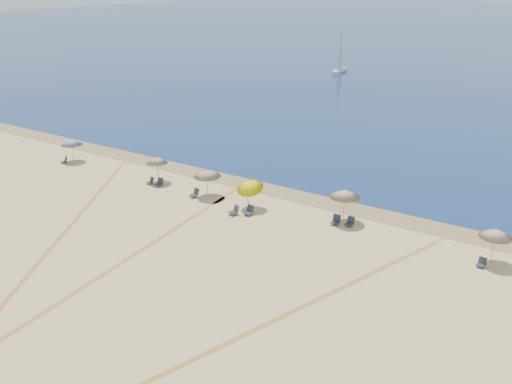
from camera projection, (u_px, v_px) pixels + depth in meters
ground at (37, 345)px, 26.29m from camera, size 160.00×160.00×0.00m
wet_sand at (282, 191)px, 45.04m from camera, size 500.00×500.00×0.00m
umbrella_0 at (71, 142)px, 51.70m from camera, size 2.02×2.02×2.27m
umbrella_1 at (157, 160)px, 46.37m from camera, size 1.86×1.86×2.38m
umbrella_2 at (207, 173)px, 43.36m from camera, size 2.24×2.26×2.33m
umbrella_3 at (249, 185)px, 41.08m from camera, size 2.06×2.12×2.53m
umbrella_4 at (345, 193)px, 38.76m from camera, size 2.25×2.25×2.55m
umbrella_5 at (496, 233)px, 33.05m from camera, size 2.00×2.00×2.43m
chair_0 at (65, 160)px, 51.74m from camera, size 0.70×0.75×0.61m
chair_1 at (151, 181)px, 46.56m from camera, size 0.63×0.70×0.60m
chair_2 at (159, 183)px, 46.10m from camera, size 0.59×0.68×0.69m
chair_3 at (195, 193)px, 43.80m from camera, size 0.73×0.81×0.71m
chair_4 at (234, 211)px, 40.56m from camera, size 0.82×0.87×0.71m
chair_5 at (249, 211)px, 40.54m from camera, size 0.67×0.77×0.74m
chair_6 at (336, 220)px, 38.99m from camera, size 0.62×0.71×0.71m
chair_7 at (350, 222)px, 38.74m from camera, size 0.59×0.69×0.67m
chair_8 at (482, 263)px, 33.29m from camera, size 0.56×0.64×0.59m
sailboat_0 at (340, 60)px, 99.74m from camera, size 1.77×5.10×7.44m
tire_tracks at (158, 257)px, 34.49m from camera, size 56.05×39.17×0.00m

